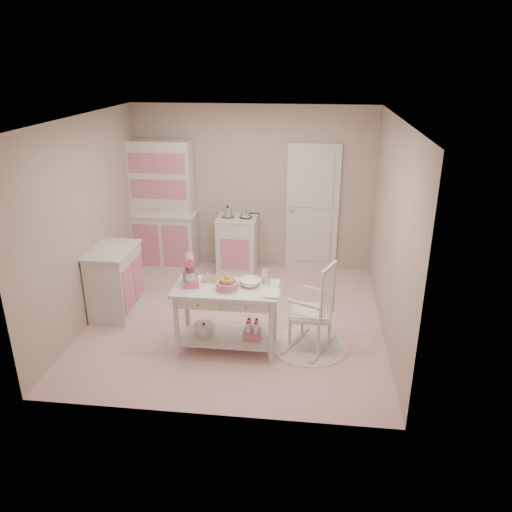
{
  "coord_description": "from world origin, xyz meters",
  "views": [
    {
      "loc": [
        0.94,
        -5.76,
        3.24
      ],
      "look_at": [
        0.29,
        -0.19,
        1.0
      ],
      "focal_mm": 35.0,
      "sensor_mm": 36.0,
      "label": 1
    }
  ],
  "objects_px": {
    "rocking_chair": "(311,306)",
    "stand_mixer": "(190,271)",
    "stove": "(237,244)",
    "bread_basket": "(227,286)",
    "hutch": "(163,206)",
    "work_table": "(227,318)",
    "base_cabinet": "(115,281)"
  },
  "relations": [
    {
      "from": "rocking_chair",
      "to": "stand_mixer",
      "type": "relative_size",
      "value": 3.24
    },
    {
      "from": "stove",
      "to": "bread_basket",
      "type": "bearing_deg",
      "value": -83.99
    },
    {
      "from": "hutch",
      "to": "stand_mixer",
      "type": "bearing_deg",
      "value": -66.59
    },
    {
      "from": "hutch",
      "to": "work_table",
      "type": "relative_size",
      "value": 1.73
    },
    {
      "from": "stove",
      "to": "work_table",
      "type": "relative_size",
      "value": 0.77
    },
    {
      "from": "hutch",
      "to": "work_table",
      "type": "distance_m",
      "value": 2.82
    },
    {
      "from": "work_table",
      "to": "stove",
      "type": "bearing_deg",
      "value": 95.65
    },
    {
      "from": "work_table",
      "to": "rocking_chair",
      "type": "bearing_deg",
      "value": 8.39
    },
    {
      "from": "stove",
      "to": "base_cabinet",
      "type": "relative_size",
      "value": 1.0
    },
    {
      "from": "base_cabinet",
      "to": "work_table",
      "type": "distance_m",
      "value": 1.79
    },
    {
      "from": "hutch",
      "to": "stove",
      "type": "relative_size",
      "value": 2.26
    },
    {
      "from": "work_table",
      "to": "bread_basket",
      "type": "bearing_deg",
      "value": -68.2
    },
    {
      "from": "rocking_chair",
      "to": "stand_mixer",
      "type": "bearing_deg",
      "value": -151.25
    },
    {
      "from": "rocking_chair",
      "to": "work_table",
      "type": "distance_m",
      "value": 0.99
    },
    {
      "from": "work_table",
      "to": "bread_basket",
      "type": "distance_m",
      "value": 0.45
    },
    {
      "from": "hutch",
      "to": "base_cabinet",
      "type": "xyz_separation_m",
      "value": [
        -0.21,
        -1.63,
        -0.58
      ]
    },
    {
      "from": "stand_mixer",
      "to": "bread_basket",
      "type": "distance_m",
      "value": 0.46
    },
    {
      "from": "stove",
      "to": "rocking_chair",
      "type": "height_order",
      "value": "rocking_chair"
    },
    {
      "from": "base_cabinet",
      "to": "stand_mixer",
      "type": "height_order",
      "value": "stand_mixer"
    },
    {
      "from": "stove",
      "to": "rocking_chair",
      "type": "relative_size",
      "value": 0.84
    },
    {
      "from": "stove",
      "to": "base_cabinet",
      "type": "height_order",
      "value": "same"
    },
    {
      "from": "work_table",
      "to": "base_cabinet",
      "type": "bearing_deg",
      "value": 156.31
    },
    {
      "from": "base_cabinet",
      "to": "work_table",
      "type": "height_order",
      "value": "base_cabinet"
    },
    {
      "from": "rocking_chair",
      "to": "bread_basket",
      "type": "xyz_separation_m",
      "value": [
        -0.95,
        -0.19,
        0.3
      ]
    },
    {
      "from": "base_cabinet",
      "to": "work_table",
      "type": "relative_size",
      "value": 0.77
    },
    {
      "from": "stand_mixer",
      "to": "bread_basket",
      "type": "bearing_deg",
      "value": -25.87
    },
    {
      "from": "hutch",
      "to": "rocking_chair",
      "type": "relative_size",
      "value": 1.89
    },
    {
      "from": "hutch",
      "to": "bread_basket",
      "type": "xyz_separation_m",
      "value": [
        1.45,
        -2.4,
        -0.19
      ]
    },
    {
      "from": "work_table",
      "to": "hutch",
      "type": "bearing_deg",
      "value": 121.3
    },
    {
      "from": "hutch",
      "to": "work_table",
      "type": "xyz_separation_m",
      "value": [
        1.43,
        -2.35,
        -0.64
      ]
    },
    {
      "from": "stand_mixer",
      "to": "base_cabinet",
      "type": "bearing_deg",
      "value": 133.33
    },
    {
      "from": "rocking_chair",
      "to": "bread_basket",
      "type": "relative_size",
      "value": 4.4
    }
  ]
}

